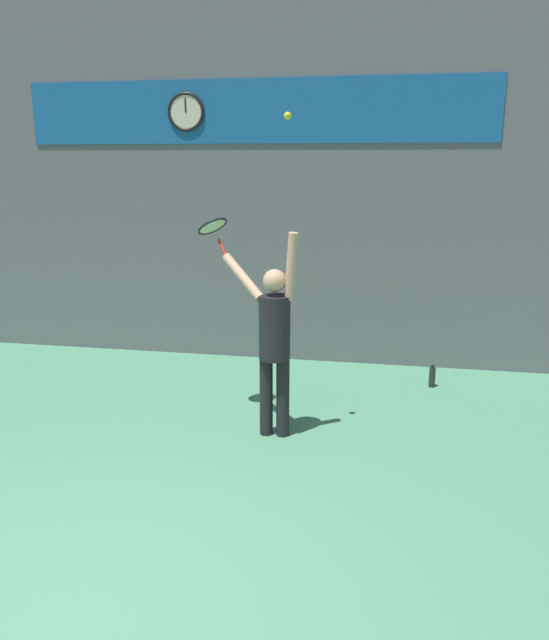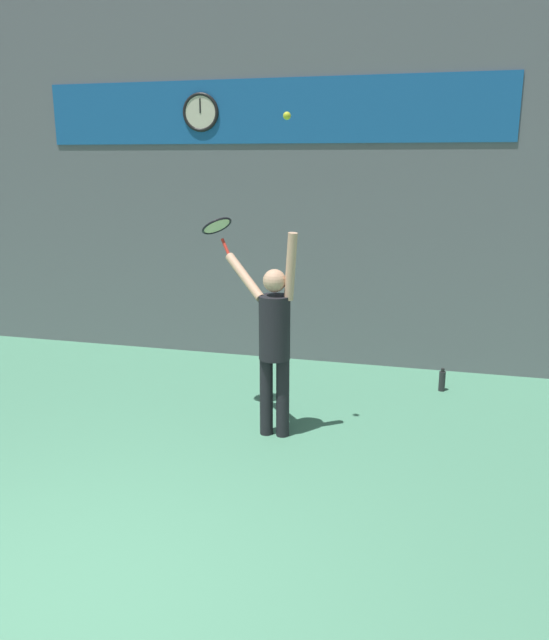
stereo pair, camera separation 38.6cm
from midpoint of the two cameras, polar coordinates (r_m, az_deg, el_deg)
name	(u,v)px [view 2 (the right image)]	position (r m, az deg, el deg)	size (l,w,h in m)	color
ground_plane	(38,623)	(4.29, -18.22, -24.87)	(18.00, 18.00, 0.00)	#4C8C6B
back_wall	(268,173)	(8.32, 0.74, 13.32)	(18.00, 0.10, 5.00)	slate
sponsor_banner	(266,111)	(8.28, 0.66, 18.56)	(6.04, 0.02, 0.79)	#195B9E
scoreboard_clock	(201,112)	(8.51, -5.42, 18.39)	(0.49, 0.04, 0.49)	beige
tennis_player	(274,336)	(5.99, 1.78, -1.47)	(0.85, 0.54, 2.03)	black
tennis_racket	(217,228)	(6.40, -3.52, 8.43)	(0.41, 0.42, 0.40)	red
tennis_ball	(287,116)	(5.68, 3.20, 18.15)	(0.07, 0.07, 0.07)	#CCDB2D
water_bottle	(442,381)	(7.73, 16.47, -5.35)	(0.08, 0.08, 0.28)	#262628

